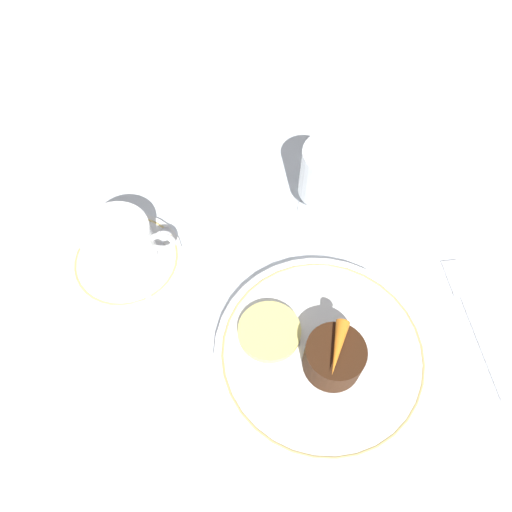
{
  "coord_description": "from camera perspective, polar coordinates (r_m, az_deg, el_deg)",
  "views": [
    {
      "loc": [
        -0.07,
        -0.24,
        0.55
      ],
      "look_at": [
        -0.05,
        0.07,
        0.04
      ],
      "focal_mm": 35.0,
      "sensor_mm": 36.0,
      "label": 1
    }
  ],
  "objects": [
    {
      "name": "carrot_garnish",
      "position": [
        0.53,
        9.32,
        -10.32
      ],
      "size": [
        0.03,
        0.06,
        0.02
      ],
      "color": "orange",
      "rests_on": "dessert_cake"
    },
    {
      "name": "pineapple_slice",
      "position": [
        0.58,
        1.54,
        -8.62
      ],
      "size": [
        0.07,
        0.07,
        0.01
      ],
      "color": "#EFE075",
      "rests_on": "dinner_plate"
    },
    {
      "name": "dinner_plate",
      "position": [
        0.58,
        7.53,
        -10.94
      ],
      "size": [
        0.25,
        0.25,
        0.01
      ],
      "color": "white",
      "rests_on": "ground_plane"
    },
    {
      "name": "spoon",
      "position": [
        0.64,
        -11.04,
        -0.23
      ],
      "size": [
        0.03,
        0.12,
        0.0
      ],
      "color": "silver",
      "rests_on": "saucer"
    },
    {
      "name": "fork",
      "position": [
        0.66,
        23.1,
        -5.56
      ],
      "size": [
        0.03,
        0.18,
        0.01
      ],
      "color": "silver",
      "rests_on": "ground_plane"
    },
    {
      "name": "dessert_cake",
      "position": [
        0.55,
        8.89,
        -11.39
      ],
      "size": [
        0.06,
        0.06,
        0.04
      ],
      "color": "#381E0F",
      "rests_on": "dinner_plate"
    },
    {
      "name": "wine_glass",
      "position": [
        0.63,
        8.18,
        9.08
      ],
      "size": [
        0.07,
        0.07,
        0.12
      ],
      "color": "silver",
      "rests_on": "ground_plane"
    },
    {
      "name": "coffee_cup",
      "position": [
        0.62,
        -15.3,
        1.26
      ],
      "size": [
        0.11,
        0.08,
        0.07
      ],
      "color": "white",
      "rests_on": "saucer"
    },
    {
      "name": "saucer",
      "position": [
        0.65,
        -14.51,
        -0.5
      ],
      "size": [
        0.14,
        0.14,
        0.01
      ],
      "color": "white",
      "rests_on": "ground_plane"
    },
    {
      "name": "ground_plane",
      "position": [
        0.61,
        5.26,
        -7.06
      ],
      "size": [
        3.0,
        3.0,
        0.0
      ],
      "primitive_type": "plane",
      "color": "white"
    }
  ]
}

